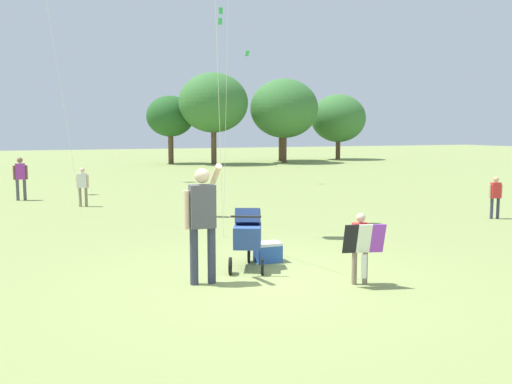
{
  "coord_description": "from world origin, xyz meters",
  "views": [
    {
      "loc": [
        -3.27,
        -7.66,
        2.33
      ],
      "look_at": [
        0.22,
        0.8,
        1.3
      ],
      "focal_mm": 39.04,
      "sensor_mm": 36.0,
      "label": 1
    }
  ],
  "objects_px": {
    "person_adult_flyer": "(202,215)",
    "stroller": "(248,233)",
    "child_with_butterfly_kite": "(361,242)",
    "person_red_shirt": "(83,184)",
    "cooler_box": "(268,252)",
    "person_couple_left": "(495,194)",
    "person_kid_running": "(20,175)"
  },
  "relations": [
    {
      "from": "child_with_butterfly_kite",
      "to": "stroller",
      "type": "relative_size",
      "value": 0.98
    },
    {
      "from": "person_kid_running",
      "to": "person_red_shirt",
      "type": "bearing_deg",
      "value": -53.29
    },
    {
      "from": "person_couple_left",
      "to": "person_kid_running",
      "type": "bearing_deg",
      "value": 142.36
    },
    {
      "from": "person_couple_left",
      "to": "cooler_box",
      "type": "relative_size",
      "value": 2.47
    },
    {
      "from": "person_adult_flyer",
      "to": "person_kid_running",
      "type": "height_order",
      "value": "person_adult_flyer"
    },
    {
      "from": "person_couple_left",
      "to": "person_kid_running",
      "type": "xyz_separation_m",
      "value": [
        -11.51,
        8.88,
        0.18
      ]
    },
    {
      "from": "cooler_box",
      "to": "stroller",
      "type": "bearing_deg",
      "value": -149.09
    },
    {
      "from": "stroller",
      "to": "cooler_box",
      "type": "relative_size",
      "value": 2.47
    },
    {
      "from": "person_red_shirt",
      "to": "cooler_box",
      "type": "xyz_separation_m",
      "value": [
        2.34,
        -8.65,
        -0.52
      ]
    },
    {
      "from": "child_with_butterfly_kite",
      "to": "person_adult_flyer",
      "type": "xyz_separation_m",
      "value": [
        -2.17,
        0.96,
        0.41
      ]
    },
    {
      "from": "person_red_shirt",
      "to": "person_couple_left",
      "type": "distance_m",
      "value": 11.75
    },
    {
      "from": "person_adult_flyer",
      "to": "person_red_shirt",
      "type": "bearing_deg",
      "value": 95.16
    },
    {
      "from": "person_adult_flyer",
      "to": "child_with_butterfly_kite",
      "type": "bearing_deg",
      "value": -23.9
    },
    {
      "from": "child_with_butterfly_kite",
      "to": "person_red_shirt",
      "type": "bearing_deg",
      "value": 106.1
    },
    {
      "from": "person_adult_flyer",
      "to": "person_couple_left",
      "type": "relative_size",
      "value": 1.65
    },
    {
      "from": "child_with_butterfly_kite",
      "to": "cooler_box",
      "type": "relative_size",
      "value": 2.43
    },
    {
      "from": "person_red_shirt",
      "to": "cooler_box",
      "type": "bearing_deg",
      "value": -74.89
    },
    {
      "from": "person_adult_flyer",
      "to": "stroller",
      "type": "height_order",
      "value": "person_adult_flyer"
    },
    {
      "from": "stroller",
      "to": "cooler_box",
      "type": "xyz_separation_m",
      "value": [
        0.5,
        0.3,
        -0.43
      ]
    },
    {
      "from": "child_with_butterfly_kite",
      "to": "person_couple_left",
      "type": "height_order",
      "value": "person_couple_left"
    },
    {
      "from": "person_red_shirt",
      "to": "person_couple_left",
      "type": "relative_size",
      "value": 1.07
    },
    {
      "from": "person_adult_flyer",
      "to": "person_kid_running",
      "type": "xyz_separation_m",
      "value": [
        -2.61,
        11.9,
        -0.22
      ]
    },
    {
      "from": "person_couple_left",
      "to": "person_red_shirt",
      "type": "bearing_deg",
      "value": 146.21
    },
    {
      "from": "person_red_shirt",
      "to": "cooler_box",
      "type": "distance_m",
      "value": 8.97
    },
    {
      "from": "person_kid_running",
      "to": "cooler_box",
      "type": "distance_m",
      "value": 11.75
    },
    {
      "from": "person_couple_left",
      "to": "cooler_box",
      "type": "bearing_deg",
      "value": -164.11
    },
    {
      "from": "person_kid_running",
      "to": "cooler_box",
      "type": "xyz_separation_m",
      "value": [
        4.08,
        -10.99,
        -0.66
      ]
    },
    {
      "from": "person_adult_flyer",
      "to": "stroller",
      "type": "xyz_separation_m",
      "value": [
        0.97,
        0.61,
        -0.45
      ]
    },
    {
      "from": "cooler_box",
      "to": "child_with_butterfly_kite",
      "type": "bearing_deg",
      "value": -69.5
    },
    {
      "from": "person_couple_left",
      "to": "cooler_box",
      "type": "height_order",
      "value": "person_couple_left"
    },
    {
      "from": "stroller",
      "to": "person_red_shirt",
      "type": "relative_size",
      "value": 0.93
    },
    {
      "from": "child_with_butterfly_kite",
      "to": "stroller",
      "type": "height_order",
      "value": "child_with_butterfly_kite"
    }
  ]
}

